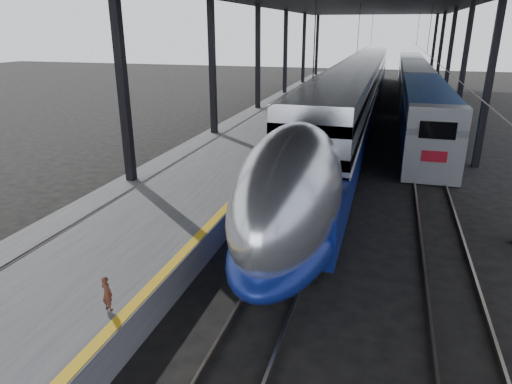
% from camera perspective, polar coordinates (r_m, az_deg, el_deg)
% --- Properties ---
extents(ground, '(160.00, 160.00, 0.00)m').
position_cam_1_polar(ground, '(14.52, -5.11, -10.17)').
color(ground, black).
rests_on(ground, ground).
extents(platform, '(6.00, 80.00, 1.00)m').
position_cam_1_polar(platform, '(33.41, 1.66, 8.14)').
color(platform, '#4C4C4F').
rests_on(platform, ground).
extents(yellow_strip, '(0.30, 80.00, 0.01)m').
position_cam_1_polar(yellow_strip, '(32.73, 6.47, 8.68)').
color(yellow_strip, gold).
rests_on(yellow_strip, platform).
extents(rails, '(6.52, 80.00, 0.16)m').
position_cam_1_polar(rails, '(32.47, 15.53, 6.33)').
color(rails, slate).
rests_on(rails, ground).
extents(tgv_train, '(3.23, 65.20, 4.63)m').
position_cam_1_polar(tgv_train, '(41.12, 12.61, 12.23)').
color(tgv_train, silver).
rests_on(tgv_train, ground).
extents(second_train, '(2.76, 56.05, 3.80)m').
position_cam_1_polar(second_train, '(50.11, 19.23, 12.63)').
color(second_train, navy).
rests_on(second_train, ground).
extents(child, '(0.36, 0.29, 0.86)m').
position_cam_1_polar(child, '(11.39, -18.14, -11.93)').
color(child, '#492418').
rests_on(child, platform).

